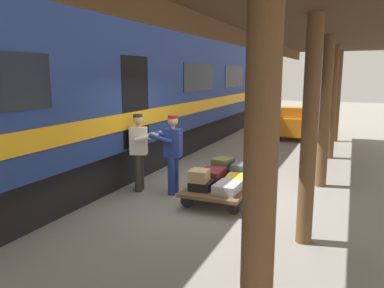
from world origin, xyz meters
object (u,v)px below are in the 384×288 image
suitcase_slate_roller (244,170)px  luggage_cart (224,185)px  suitcase_olive_duffel (223,162)px  porter_in_overalls (172,152)px  suitcase_navy_fabric (221,170)px  train_car (82,95)px  suitcase_tan_vintage (199,176)px  suitcase_black_hardshell (202,185)px  porter_by_door (140,150)px  suitcase_maroon_trunk (212,175)px  baggage_tug (294,124)px  suitcase_yellow_case (236,180)px  suitcase_gray_aluminum (228,188)px

suitcase_slate_roller → luggage_cart: bearing=65.7°
suitcase_olive_duffel → porter_in_overalls: size_ratio=0.28×
suitcase_slate_roller → suitcase_navy_fabric: bearing=0.0°
train_car → suitcase_tan_vintage: size_ratio=55.30×
porter_in_overalls → train_car: bearing=-5.1°
suitcase_black_hardshell → porter_by_door: bearing=-11.7°
suitcase_maroon_trunk → suitcase_black_hardshell: size_ratio=1.28×
porter_in_overalls → suitcase_navy_fabric: bearing=-138.1°
luggage_cart → suitcase_slate_roller: bearing=-114.3°
suitcase_navy_fabric → porter_in_overalls: size_ratio=0.30×
suitcase_maroon_trunk → suitcase_olive_duffel: suitcase_olive_duffel is taller
suitcase_tan_vintage → baggage_tug: baggage_tug is taller
train_car → suitcase_black_hardshell: 3.79m
porter_in_overalls → porter_by_door: 0.76m
suitcase_tan_vintage → porter_in_overalls: porter_in_overalls is taller
baggage_tug → suitcase_tan_vintage: bearing=85.9°
suitcase_slate_roller → suitcase_yellow_case: bearing=90.0°
train_car → porter_in_overalls: size_ratio=12.71×
suitcase_tan_vintage → train_car: bearing=-11.6°
suitcase_yellow_case → suitcase_tan_vintage: bearing=47.8°
suitcase_olive_duffel → suitcase_yellow_case: bearing=128.4°
train_car → suitcase_yellow_case: train_car is taller
suitcase_navy_fabric → baggage_tug: (-0.57, -7.25, 0.21)m
luggage_cart → suitcase_tan_vintage: (0.31, 0.63, 0.32)m
suitcase_olive_duffel → suitcase_navy_fabric: bearing=45.6°
suitcase_navy_fabric → suitcase_yellow_case: (-0.53, 0.59, -0.01)m
luggage_cart → suitcase_black_hardshell: (0.27, 0.59, 0.13)m
suitcase_slate_roller → baggage_tug: bearing=-90.3°
porter_by_door → baggage_tug: bearing=-105.0°
suitcase_navy_fabric → baggage_tug: baggage_tug is taller
suitcase_olive_duffel → train_car: bearing=9.6°
train_car → luggage_cart: train_car is taller
suitcase_maroon_trunk → porter_in_overalls: size_ratio=0.37×
suitcase_maroon_trunk → suitcase_slate_roller: bearing=-132.0°
suitcase_slate_roller → suitcase_black_hardshell: bearing=65.7°
suitcase_navy_fabric → suitcase_yellow_case: size_ratio=0.88×
suitcase_black_hardshell → suitcase_navy_fabric: bearing=-90.0°
train_car → suitcase_slate_roller: bearing=-172.1°
suitcase_navy_fabric → porter_by_door: porter_by_door is taller
train_car → suitcase_navy_fabric: (-3.35, -0.54, -1.65)m
suitcase_navy_fabric → suitcase_gray_aluminum: suitcase_navy_fabric is taller
luggage_cart → suitcase_yellow_case: suitcase_yellow_case is taller
suitcase_navy_fabric → suitcase_gray_aluminum: size_ratio=0.84×
luggage_cart → porter_by_door: porter_by_door is taller
suitcase_slate_roller → baggage_tug: baggage_tug is taller
porter_by_door → suitcase_maroon_trunk: bearing=-170.8°
suitcase_slate_roller → porter_by_door: bearing=21.7°
luggage_cart → suitcase_navy_fabric: bearing=-65.7°
suitcase_yellow_case → porter_by_door: (2.13, 0.26, 0.52)m
train_car → suitcase_navy_fabric: bearing=-170.9°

